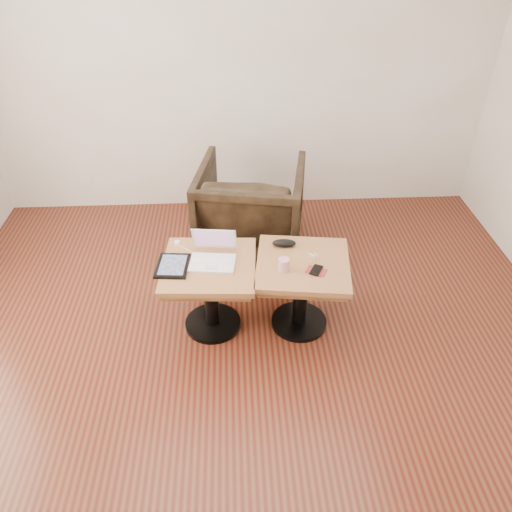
{
  "coord_description": "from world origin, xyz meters",
  "views": [
    {
      "loc": [
        -0.08,
        -2.14,
        2.52
      ],
      "look_at": [
        0.06,
        0.48,
        0.6
      ],
      "focal_mm": 35.0,
      "sensor_mm": 36.0,
      "label": 1
    }
  ],
  "objects_px": {
    "striped_cup": "(284,265)",
    "side_table_right": "(302,278)",
    "side_table_left": "(210,280)",
    "armchair": "(251,209)",
    "laptop": "(213,255)"
  },
  "relations": [
    {
      "from": "striped_cup",
      "to": "armchair",
      "type": "bearing_deg",
      "value": 98.79
    },
    {
      "from": "side_table_right",
      "to": "laptop",
      "type": "distance_m",
      "value": 0.62
    },
    {
      "from": "side_table_left",
      "to": "side_table_right",
      "type": "distance_m",
      "value": 0.62
    },
    {
      "from": "side_table_right",
      "to": "armchair",
      "type": "relative_size",
      "value": 0.79
    },
    {
      "from": "striped_cup",
      "to": "side_table_right",
      "type": "bearing_deg",
      "value": 30.82
    },
    {
      "from": "striped_cup",
      "to": "laptop",
      "type": "bearing_deg",
      "value": 163.23
    },
    {
      "from": "side_table_right",
      "to": "armchair",
      "type": "distance_m",
      "value": 1.02
    },
    {
      "from": "striped_cup",
      "to": "armchair",
      "type": "xyz_separation_m",
      "value": [
        -0.16,
        1.06,
        -0.21
      ]
    },
    {
      "from": "laptop",
      "to": "striped_cup",
      "type": "distance_m",
      "value": 0.47
    },
    {
      "from": "armchair",
      "to": "striped_cup",
      "type": "bearing_deg",
      "value": 108.94
    },
    {
      "from": "side_table_left",
      "to": "striped_cup",
      "type": "bearing_deg",
      "value": -8.2
    },
    {
      "from": "side_table_left",
      "to": "armchair",
      "type": "height_order",
      "value": "armchair"
    },
    {
      "from": "laptop",
      "to": "striped_cup",
      "type": "height_order",
      "value": "laptop"
    },
    {
      "from": "striped_cup",
      "to": "side_table_left",
      "type": "bearing_deg",
      "value": 168.44
    },
    {
      "from": "side_table_right",
      "to": "armchair",
      "type": "height_order",
      "value": "armchair"
    }
  ]
}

